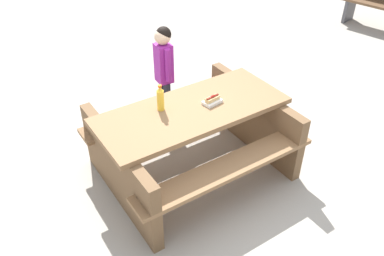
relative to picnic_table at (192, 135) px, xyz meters
name	(u,v)px	position (x,y,z in m)	size (l,w,h in m)	color
ground_plane	(192,169)	(0.00, 0.00, -0.44)	(30.00, 30.00, 0.00)	#ADA599
picnic_table	(192,135)	(0.00, 0.00, 0.00)	(2.03, 1.71, 0.75)	olive
soda_bottle	(160,98)	(-0.22, 0.18, 0.42)	(0.07, 0.07, 0.26)	yellow
hotdog_tray	(212,100)	(0.20, -0.07, 0.34)	(0.19, 0.12, 0.08)	white
child_in_coat	(164,64)	(0.41, 0.87, 0.31)	(0.21, 0.28, 1.17)	#262633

